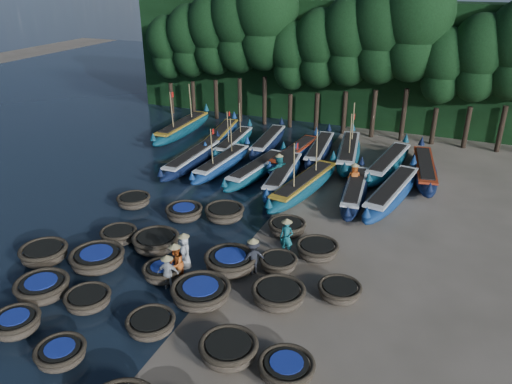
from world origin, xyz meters
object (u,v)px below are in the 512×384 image
at_px(long_boat_2, 192,159).
at_px(coracle_1, 16,323).
at_px(coracle_22, 224,213).
at_px(long_boat_7, 355,191).
at_px(coracle_11, 97,259).
at_px(long_boat_10, 221,135).
at_px(coracle_16, 156,242).
at_px(long_boat_9, 183,128).
at_px(coracle_23, 287,227).
at_px(coracle_10, 44,254).
at_px(long_boat_4, 257,170).
at_px(long_boat_12, 268,142).
at_px(coracle_14, 278,295).
at_px(coracle_6, 88,299).
at_px(long_boat_11, 234,142).
at_px(fisherman_3, 253,256).
at_px(coracle_12, 163,272).
at_px(coracle_15, 119,235).
at_px(coracle_2, 61,353).
at_px(coracle_24, 317,250).
at_px(long_boat_13, 295,154).
at_px(long_boat_5, 283,175).
at_px(coracle_17, 230,262).
at_px(long_boat_14, 320,150).
at_px(coracle_5, 42,288).
at_px(long_boat_6, 304,185).
at_px(fisherman_0, 185,250).
at_px(coracle_20, 134,201).
at_px(fisherman_2, 176,263).
at_px(fisherman_6, 354,177).
at_px(long_boat_17, 424,170).
at_px(coracle_13, 201,293).
at_px(fisherman_1, 287,236).
at_px(long_boat_16, 388,163).
at_px(fisherman_5, 279,168).
at_px(coracle_18, 278,263).
at_px(coracle_7, 151,324).
at_px(long_boat_8, 392,192).
at_px(coracle_21, 184,212).
at_px(long_boat_3, 222,163).
at_px(coracle_8, 229,350).
at_px(fisherman_4, 168,272).

bearing_deg(long_boat_2, coracle_1, -82.89).
height_order(coracle_22, long_boat_7, long_boat_7).
relative_size(coracle_11, long_boat_10, 0.35).
height_order(coracle_16, long_boat_2, long_boat_2).
bearing_deg(long_boat_9, coracle_23, -44.46).
distance_m(coracle_10, coracle_22, 9.02).
relative_size(long_boat_4, long_boat_12, 0.98).
bearing_deg(coracle_14, coracle_6, -155.70).
bearing_deg(coracle_11, long_boat_11, 93.75).
bearing_deg(fisherman_3, long_boat_4, -109.86).
bearing_deg(coracle_12, long_boat_2, 113.70).
bearing_deg(coracle_15, coracle_2, -67.06).
xyz_separation_m(coracle_24, long_boat_13, (-4.99, 11.66, 0.13)).
bearing_deg(long_boat_13, coracle_22, -87.97).
relative_size(coracle_22, long_boat_5, 0.29).
bearing_deg(coracle_11, coracle_17, 20.03).
height_order(coracle_6, long_boat_14, long_boat_14).
relative_size(coracle_1, coracle_5, 0.71).
relative_size(coracle_1, long_boat_6, 0.21).
relative_size(coracle_15, coracle_22, 0.85).
relative_size(coracle_17, long_boat_7, 0.37).
xyz_separation_m(long_boat_11, fisherman_0, (4.74, -15.46, 0.37)).
height_order(coracle_20, fisherman_2, fisherman_2).
bearing_deg(fisherman_6, long_boat_17, 23.79).
bearing_deg(coracle_13, long_boat_11, 110.76).
bearing_deg(fisherman_1, coracle_5, -136.84).
height_order(long_boat_6, long_boat_16, long_boat_6).
height_order(coracle_22, fisherman_5, fisherman_5).
bearing_deg(coracle_1, coracle_6, 57.23).
bearing_deg(coracle_18, coracle_11, -158.98).
xyz_separation_m(coracle_11, long_boat_2, (-2.16, 12.58, 0.09)).
xyz_separation_m(fisherman_2, fisherman_3, (2.79, 1.85, -0.06)).
xyz_separation_m(long_boat_2, fisherman_1, (9.62, -8.24, 0.43)).
height_order(coracle_6, coracle_17, coracle_17).
bearing_deg(fisherman_2, coracle_13, 48.21).
distance_m(coracle_7, long_boat_11, 20.62).
relative_size(long_boat_11, long_boat_14, 0.93).
bearing_deg(fisherman_3, long_boat_8, -156.30).
relative_size(coracle_15, long_boat_16, 0.24).
xyz_separation_m(long_boat_4, long_boat_11, (-3.67, 4.48, -0.02)).
height_order(coracle_14, long_boat_11, long_boat_11).
distance_m(coracle_21, fisherman_2, 5.81).
distance_m(coracle_7, long_boat_3, 16.23).
height_order(coracle_8, coracle_13, coracle_13).
bearing_deg(fisherman_4, coracle_1, 32.69).
distance_m(long_boat_4, long_boat_11, 5.79).
bearing_deg(coracle_15, long_boat_11, 92.43).
height_order(coracle_10, coracle_22, coracle_10).
bearing_deg(coracle_17, coracle_16, 177.03).
bearing_deg(long_boat_10, coracle_2, -86.72).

